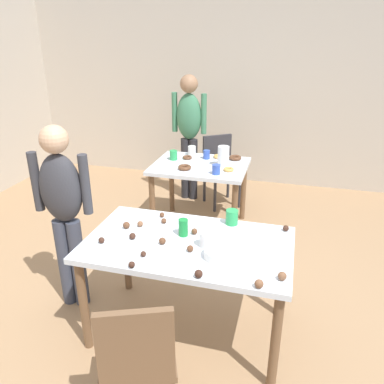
# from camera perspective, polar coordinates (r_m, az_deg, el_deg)

# --- Properties ---
(ground_plane) EXTENTS (6.40, 6.40, 0.00)m
(ground_plane) POSITION_cam_1_polar(r_m,az_deg,el_deg) (3.13, -1.77, -18.41)
(ground_plane) COLOR #9E7A56
(wall_back) EXTENTS (6.40, 0.10, 2.60)m
(wall_back) POSITION_cam_1_polar(r_m,az_deg,el_deg) (5.54, 8.01, 14.74)
(wall_back) COLOR #BCB2A3
(wall_back) RESTS_ON ground_plane
(dining_table_near) EXTENTS (1.39, 0.81, 0.75)m
(dining_table_near) POSITION_cam_1_polar(r_m,az_deg,el_deg) (2.64, -0.60, -9.15)
(dining_table_near) COLOR silver
(dining_table_near) RESTS_ON ground_plane
(dining_table_far) EXTENTS (1.00, 0.78, 0.75)m
(dining_table_far) POSITION_cam_1_polar(r_m,az_deg,el_deg) (4.13, 1.22, 2.68)
(dining_table_far) COLOR silver
(dining_table_far) RESTS_ON ground_plane
(chair_near_table) EXTENTS (0.52, 0.52, 0.87)m
(chair_near_table) POSITION_cam_1_polar(r_m,az_deg,el_deg) (2.19, -8.14, -23.06)
(chair_near_table) COLOR brown
(chair_near_table) RESTS_ON ground_plane
(chair_far_table) EXTENTS (0.56, 0.56, 0.87)m
(chair_far_table) POSITION_cam_1_polar(r_m,az_deg,el_deg) (4.84, 4.21, 3.92)
(chair_far_table) COLOR #2D2D33
(chair_far_table) RESTS_ON ground_plane
(person_girl_near) EXTENTS (0.45, 0.23, 1.48)m
(person_girl_near) POSITION_cam_1_polar(r_m,az_deg,el_deg) (2.97, -18.71, -1.78)
(person_girl_near) COLOR #383D4C
(person_girl_near) RESTS_ON ground_plane
(person_adult_far) EXTENTS (0.45, 0.22, 1.60)m
(person_adult_far) POSITION_cam_1_polar(r_m,az_deg,el_deg) (4.84, -0.44, 9.74)
(person_adult_far) COLOR #28282D
(person_adult_far) RESTS_ON ground_plane
(mixing_bowl) EXTENTS (0.20, 0.20, 0.06)m
(mixing_bowl) POSITION_cam_1_polar(r_m,az_deg,el_deg) (2.42, 4.19, -9.14)
(mixing_bowl) COLOR white
(mixing_bowl) RESTS_ON dining_table_near
(soda_can) EXTENTS (0.07, 0.07, 0.12)m
(soda_can) POSITION_cam_1_polar(r_m,az_deg,el_deg) (2.65, -1.32, -5.33)
(soda_can) COLOR #198438
(soda_can) RESTS_ON dining_table_near
(fork_near) EXTENTS (0.17, 0.02, 0.01)m
(fork_near) POSITION_cam_1_polar(r_m,az_deg,el_deg) (2.65, 7.37, -6.94)
(fork_near) COLOR silver
(fork_near) RESTS_ON dining_table_near
(cup_near_0) EXTENTS (0.09, 0.09, 0.11)m
(cup_near_0) POSITION_cam_1_polar(r_m,az_deg,el_deg) (2.52, 2.13, -7.12)
(cup_near_0) COLOR white
(cup_near_0) RESTS_ON dining_table_near
(cup_near_1) EXTENTS (0.09, 0.09, 0.11)m
(cup_near_1) POSITION_cam_1_polar(r_m,az_deg,el_deg) (2.82, 5.99, -3.76)
(cup_near_1) COLOR green
(cup_near_1) RESTS_ON dining_table_near
(cake_ball_0) EXTENTS (0.04, 0.04, 0.04)m
(cake_ball_0) POSITION_cam_1_polar(r_m,az_deg,el_deg) (2.83, -4.24, -4.33)
(cake_ball_0) COLOR brown
(cake_ball_0) RESTS_ON dining_table_near
(cake_ball_1) EXTENTS (0.04, 0.04, 0.04)m
(cake_ball_1) POSITION_cam_1_polar(r_m,az_deg,el_deg) (2.80, 13.87, -5.29)
(cake_ball_1) COLOR #3D2319
(cake_ball_1) RESTS_ON dining_table_near
(cake_ball_2) EXTENTS (0.04, 0.04, 0.04)m
(cake_ball_2) POSITION_cam_1_polar(r_m,az_deg,el_deg) (2.65, -13.40, -7.03)
(cake_ball_2) COLOR #3D2319
(cake_ball_2) RESTS_ON dining_table_near
(cake_ball_3) EXTENTS (0.05, 0.05, 0.05)m
(cake_ball_3) POSITION_cam_1_polar(r_m,az_deg,el_deg) (2.28, 13.35, -12.15)
(cake_ball_3) COLOR brown
(cake_ball_3) RESTS_ON dining_table_near
(cake_ball_4) EXTENTS (0.04, 0.04, 0.04)m
(cake_ball_4) POSITION_cam_1_polar(r_m,az_deg,el_deg) (2.81, -7.77, -4.75)
(cake_ball_4) COLOR brown
(cake_ball_4) RESTS_ON dining_table_near
(cake_ball_5) EXTENTS (0.04, 0.04, 0.04)m
(cake_ball_5) POSITION_cam_1_polar(r_m,az_deg,el_deg) (2.45, -7.30, -9.18)
(cake_ball_5) COLOR #3D2319
(cake_ball_5) RESTS_ON dining_table_near
(cake_ball_6) EXTENTS (0.05, 0.05, 0.05)m
(cake_ball_6) POSITION_cam_1_polar(r_m,az_deg,el_deg) (2.80, -9.80, -4.92)
(cake_ball_6) COLOR brown
(cake_ball_6) RESTS_ON dining_table_near
(cake_ball_7) EXTENTS (0.05, 0.05, 0.05)m
(cake_ball_7) POSITION_cam_1_polar(r_m,az_deg,el_deg) (2.20, 10.00, -13.38)
(cake_ball_7) COLOR brown
(cake_ball_7) RESTS_ON dining_table_near
(cake_ball_8) EXTENTS (0.04, 0.04, 0.04)m
(cake_ball_8) POSITION_cam_1_polar(r_m,az_deg,el_deg) (2.36, -9.02, -10.70)
(cake_ball_8) COLOR #3D2319
(cake_ball_8) RESTS_ON dining_table_near
(cake_ball_9) EXTENTS (0.04, 0.04, 0.04)m
(cake_ball_9) POSITION_cam_1_polar(r_m,az_deg,el_deg) (2.48, -0.28, -8.46)
(cake_ball_9) COLOR brown
(cake_ball_9) RESTS_ON dining_table_near
(cake_ball_10) EXTENTS (0.04, 0.04, 0.04)m
(cake_ball_10) POSITION_cam_1_polar(r_m,az_deg,el_deg) (2.65, -8.90, -6.54)
(cake_ball_10) COLOR #3D2319
(cake_ball_10) RESTS_ON dining_table_near
(cake_ball_11) EXTENTS (0.04, 0.04, 0.04)m
(cake_ball_11) POSITION_cam_1_polar(r_m,az_deg,el_deg) (2.68, 0.36, -5.91)
(cake_ball_11) COLOR brown
(cake_ball_11) RESTS_ON dining_table_near
(cake_ball_12) EXTENTS (0.05, 0.05, 0.05)m
(cake_ball_12) POSITION_cam_1_polar(r_m,az_deg,el_deg) (2.57, -4.46, -7.32)
(cake_ball_12) COLOR brown
(cake_ball_12) RESTS_ON dining_table_near
(cake_ball_13) EXTENTS (0.05, 0.05, 0.05)m
(cake_ball_13) POSITION_cam_1_polar(r_m,az_deg,el_deg) (2.24, 0.99, -12.16)
(cake_ball_13) COLOR #3D2319
(cake_ball_13) RESTS_ON dining_table_near
(cake_ball_14) EXTENTS (0.04, 0.04, 0.04)m
(cake_ball_14) POSITION_cam_1_polar(r_m,az_deg,el_deg) (2.93, -4.51, -3.42)
(cake_ball_14) COLOR brown
(cake_ball_14) RESTS_ON dining_table_near
(pitcher_far) EXTENTS (0.12, 0.12, 0.22)m
(pitcher_far) POSITION_cam_1_polar(r_m,az_deg,el_deg) (4.01, 4.72, 5.32)
(pitcher_far) COLOR white
(pitcher_far) RESTS_ON dining_table_far
(cup_far_0) EXTENTS (0.08, 0.08, 0.10)m
(cup_far_0) POSITION_cam_1_polar(r_m,az_deg,el_deg) (3.80, 3.68, 3.39)
(cup_far_0) COLOR #3351B2
(cup_far_0) RESTS_ON dining_table_far
(cup_far_1) EXTENTS (0.09, 0.09, 0.11)m
(cup_far_1) POSITION_cam_1_polar(r_m,az_deg,el_deg) (4.39, -0.02, 6.20)
(cup_far_1) COLOR white
(cup_far_1) RESTS_ON dining_table_far
(cup_far_2) EXTENTS (0.08, 0.08, 0.11)m
(cup_far_2) POSITION_cam_1_polar(r_m,az_deg,el_deg) (4.23, -2.79, 5.54)
(cup_far_2) COLOR green
(cup_far_2) RESTS_ON dining_table_far
(cup_far_3) EXTENTS (0.07, 0.07, 0.10)m
(cup_far_3) POSITION_cam_1_polar(r_m,az_deg,el_deg) (4.27, 2.19, 5.63)
(cup_far_3) COLOR #3351B2
(cup_far_3) RESTS_ON dining_table_far
(donut_far_0) EXTENTS (0.14, 0.14, 0.04)m
(donut_far_0) POSITION_cam_1_polar(r_m,az_deg,el_deg) (3.94, -1.12, 3.70)
(donut_far_0) COLOR brown
(donut_far_0) RESTS_ON dining_table_far
(donut_far_1) EXTENTS (0.11, 0.11, 0.03)m
(donut_far_1) POSITION_cam_1_polar(r_m,az_deg,el_deg) (4.27, -0.71, 5.20)
(donut_far_1) COLOR brown
(donut_far_1) RESTS_ON dining_table_far
(donut_far_2) EXTENTS (0.11, 0.11, 0.03)m
(donut_far_2) POSITION_cam_1_polar(r_m,az_deg,el_deg) (3.91, 5.50, 3.39)
(donut_far_2) COLOR gold
(donut_far_2) RESTS_ON dining_table_far
(donut_far_3) EXTENTS (0.14, 0.14, 0.04)m
(donut_far_3) POSITION_cam_1_polar(r_m,az_deg,el_deg) (4.27, 6.48, 5.11)
(donut_far_3) COLOR brown
(donut_far_3) RESTS_ON dining_table_far
(donut_far_4) EXTENTS (0.11, 0.11, 0.03)m
(donut_far_4) POSITION_cam_1_polar(r_m,az_deg,el_deg) (4.31, 3.98, 5.33)
(donut_far_4) COLOR gold
(donut_far_4) RESTS_ON dining_table_far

